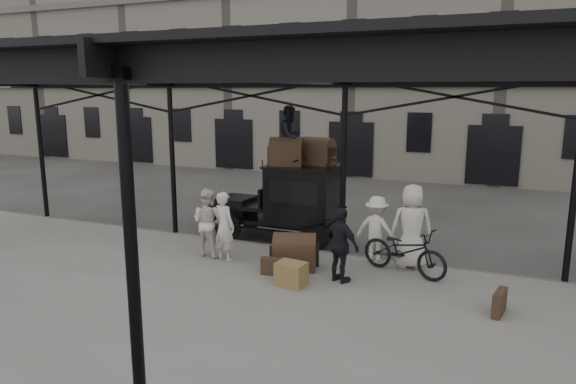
{
  "coord_description": "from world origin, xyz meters",
  "views": [
    {
      "loc": [
        3.54,
        -9.95,
        4.19
      ],
      "look_at": [
        -1.3,
        1.6,
        1.7
      ],
      "focal_mm": 32.0,
      "sensor_mm": 36.0,
      "label": 1
    }
  ],
  "objects_px": {
    "porter_official": "(341,245)",
    "porter_left": "(224,226)",
    "steamer_trunk_roof_near": "(286,154)",
    "bicycle": "(404,251)",
    "taxi": "(293,199)",
    "steamer_trunk_platform": "(295,254)"
  },
  "relations": [
    {
      "from": "bicycle",
      "to": "steamer_trunk_roof_near",
      "type": "bearing_deg",
      "value": 83.96
    },
    {
      "from": "porter_official",
      "to": "steamer_trunk_platform",
      "type": "relative_size",
      "value": 1.68
    },
    {
      "from": "taxi",
      "to": "porter_left",
      "type": "relative_size",
      "value": 2.17
    },
    {
      "from": "bicycle",
      "to": "steamer_trunk_platform",
      "type": "relative_size",
      "value": 2.1
    },
    {
      "from": "bicycle",
      "to": "porter_official",
      "type": "bearing_deg",
      "value": 149.97
    },
    {
      "from": "steamer_trunk_roof_near",
      "to": "steamer_trunk_platform",
      "type": "height_order",
      "value": "steamer_trunk_roof_near"
    },
    {
      "from": "bicycle",
      "to": "steamer_trunk_roof_near",
      "type": "relative_size",
      "value": 2.33
    },
    {
      "from": "porter_official",
      "to": "steamer_trunk_platform",
      "type": "bearing_deg",
      "value": 8.15
    },
    {
      "from": "porter_official",
      "to": "porter_left",
      "type": "bearing_deg",
      "value": 19.19
    },
    {
      "from": "taxi",
      "to": "bicycle",
      "type": "bearing_deg",
      "value": -28.52
    },
    {
      "from": "bicycle",
      "to": "steamer_trunk_platform",
      "type": "xyz_separation_m",
      "value": [
        -2.37,
        -0.65,
        -0.18
      ]
    },
    {
      "from": "porter_official",
      "to": "steamer_trunk_roof_near",
      "type": "relative_size",
      "value": 1.86
    },
    {
      "from": "steamer_trunk_roof_near",
      "to": "porter_official",
      "type": "bearing_deg",
      "value": -61.1
    },
    {
      "from": "taxi",
      "to": "steamer_trunk_platform",
      "type": "xyz_separation_m",
      "value": [
        1.08,
        -2.53,
        -0.7
      ]
    },
    {
      "from": "steamer_trunk_roof_near",
      "to": "steamer_trunk_platform",
      "type": "bearing_deg",
      "value": -75.84
    },
    {
      "from": "taxi",
      "to": "steamer_trunk_platform",
      "type": "distance_m",
      "value": 2.84
    },
    {
      "from": "porter_official",
      "to": "bicycle",
      "type": "distance_m",
      "value": 1.57
    },
    {
      "from": "taxi",
      "to": "steamer_trunk_roof_near",
      "type": "xyz_separation_m",
      "value": [
        -0.08,
        -0.25,
        1.3
      ]
    },
    {
      "from": "bicycle",
      "to": "porter_left",
      "type": "bearing_deg",
      "value": 118.19
    },
    {
      "from": "porter_official",
      "to": "steamer_trunk_roof_near",
      "type": "distance_m",
      "value": 3.88
    },
    {
      "from": "porter_left",
      "to": "porter_official",
      "type": "bearing_deg",
      "value": -168.2
    },
    {
      "from": "bicycle",
      "to": "steamer_trunk_roof_near",
      "type": "xyz_separation_m",
      "value": [
        -3.54,
        1.63,
        1.82
      ]
    }
  ]
}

